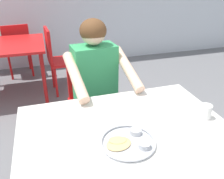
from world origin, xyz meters
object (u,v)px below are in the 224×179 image
at_px(chair_foreground, 92,96).
at_px(table_background_red, 7,50).
at_px(diner_foreground, 99,83).
at_px(chair_red_far, 17,46).
at_px(chair_red_right, 58,57).
at_px(thali_tray, 128,142).
at_px(drinking_cup, 206,111).
at_px(table_foreground, 128,142).

distance_m(chair_foreground, table_background_red, 1.48).
distance_m(diner_foreground, chair_red_far, 2.26).
bearing_deg(chair_red_right, chair_foreground, -80.53).
bearing_deg(table_background_red, chair_foreground, -56.69).
bearing_deg(table_background_red, thali_tray, -70.12).
height_order(chair_foreground, chair_red_far, chair_foreground).
distance_m(drinking_cup, chair_red_far, 3.07).
relative_size(table_foreground, drinking_cup, 13.24).
height_order(drinking_cup, chair_red_right, chair_red_right).
bearing_deg(table_foreground, chair_foreground, 91.11).
distance_m(table_foreground, diner_foreground, 0.67).
height_order(drinking_cup, chair_red_far, chair_red_far).
bearing_deg(chair_red_right, table_background_red, 173.93).
distance_m(thali_tray, chair_red_right, 2.15).
distance_m(drinking_cup, diner_foreground, 0.83).
xyz_separation_m(table_background_red, chair_red_right, (0.61, -0.07, -0.13)).
bearing_deg(chair_red_far, diner_foreground, -70.16).
height_order(thali_tray, chair_red_right, chair_red_right).
xyz_separation_m(drinking_cup, chair_foreground, (-0.51, 0.88, -0.28)).
relative_size(drinking_cup, chair_red_right, 0.10).
bearing_deg(drinking_cup, table_foreground, -179.52).
xyz_separation_m(table_foreground, thali_tray, (-0.03, -0.08, 0.08)).
bearing_deg(diner_foreground, chair_red_right, 98.68).
bearing_deg(diner_foreground, drinking_cup, -53.43).
relative_size(table_foreground, thali_tray, 4.14).
bearing_deg(table_foreground, chair_red_far, 105.34).
height_order(drinking_cup, table_background_red, drinking_cup).
height_order(table_background_red, chair_red_right, chair_red_right).
bearing_deg(chair_red_far, drinking_cup, -65.69).
bearing_deg(chair_red_right, chair_red_far, 127.01).
height_order(thali_tray, chair_foreground, chair_foreground).
height_order(thali_tray, table_background_red, thali_tray).
height_order(table_foreground, chair_red_far, chair_red_far).
relative_size(chair_foreground, diner_foreground, 0.69).
xyz_separation_m(diner_foreground, chair_red_far, (-0.76, 2.12, -0.23)).
relative_size(drinking_cup, diner_foreground, 0.07).
bearing_deg(drinking_cup, chair_red_far, 114.31).
bearing_deg(chair_foreground, diner_foreground, -85.58).
height_order(table_foreground, thali_tray, thali_tray).
distance_m(table_background_red, chair_red_right, 0.63).
distance_m(diner_foreground, chair_red_right, 1.42).
xyz_separation_m(chair_foreground, chair_red_right, (-0.19, 1.17, 0.02)).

